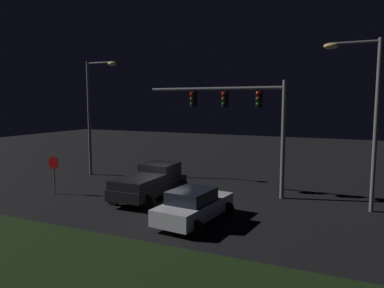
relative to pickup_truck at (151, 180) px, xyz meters
name	(u,v)px	position (x,y,z in m)	size (l,w,h in m)	color
ground_plane	(162,201)	(0.89, -0.40, -1.00)	(80.00, 80.00, 0.00)	black
grass_median	(25,268)	(0.89, -9.29, -0.95)	(26.72, 6.79, 0.10)	black
pickup_truck	(151,180)	(0.00, 0.00, 0.00)	(2.90, 5.42, 1.80)	black
car_sedan	(194,206)	(3.88, -2.81, -0.26)	(2.77, 4.56, 1.51)	silver
traffic_signal_gantry	(240,110)	(4.22, 2.88, 3.90)	(8.32, 0.56, 6.50)	slate
street_lamp_left	(94,104)	(-6.92, 3.77, 4.17)	(2.62, 0.44, 8.21)	slate
street_lamp_right	(365,104)	(10.61, 2.19, 4.21)	(2.61, 0.44, 8.30)	slate
stop_sign	(54,168)	(-5.52, -1.67, 0.56)	(0.76, 0.08, 2.23)	slate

